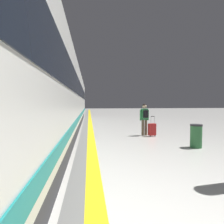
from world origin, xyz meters
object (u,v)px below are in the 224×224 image
(high_speed_train, at_px, (30,80))
(passenger_near, at_px, (145,117))
(waste_bin, at_px, (196,136))
(suitcase_near, at_px, (152,129))

(high_speed_train, distance_m, passenger_near, 6.04)
(passenger_near, height_order, waste_bin, passenger_near)
(passenger_near, xyz_separation_m, suitcase_near, (0.32, -0.30, -0.64))
(high_speed_train, bearing_deg, passenger_near, 33.31)
(high_speed_train, relative_size, passenger_near, 21.24)
(high_speed_train, relative_size, waste_bin, 39.47)
(suitcase_near, relative_size, waste_bin, 1.16)
(suitcase_near, bearing_deg, high_speed_train, -150.78)
(passenger_near, bearing_deg, waste_bin, -67.94)
(high_speed_train, height_order, passenger_near, high_speed_train)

